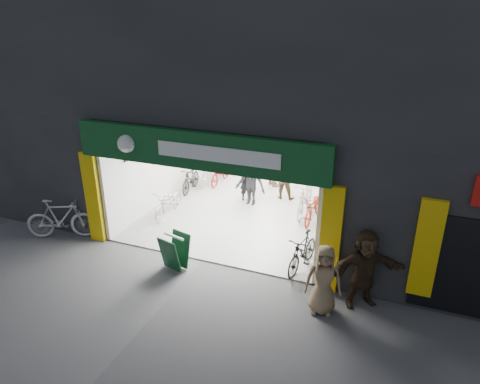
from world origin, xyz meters
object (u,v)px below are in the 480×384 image
Objects in this scene: bike_left_front at (169,202)px; sandwich_board at (175,251)px; parked_bike at (61,219)px; bike_right_front at (302,252)px; pedestrian_near at (323,280)px.

bike_left_front is 3.16m from sandwich_board.
parked_bike is at bearing -134.38° from bike_left_front.
bike_left_front is 0.87× the size of parked_bike.
parked_bike reaches higher than bike_right_front.
bike_left_front is at bearing 139.54° from pedestrian_near.
sandwich_board is at bearing 163.08° from pedestrian_near.
bike_right_front is 1.02× the size of pedestrian_near.
sandwich_board is at bearing -118.64° from parked_bike.
pedestrian_near is (5.48, -2.97, 0.34)m from bike_left_front.
bike_left_front is 1.07× the size of bike_right_front.
parked_bike is at bearing 163.61° from pedestrian_near.
pedestrian_near is at bearing -51.01° from bike_right_front.
pedestrian_near is at bearing -31.57° from bike_left_front.
bike_right_front is 1.71m from pedestrian_near.
parked_bike is at bearing -169.72° from sandwich_board.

